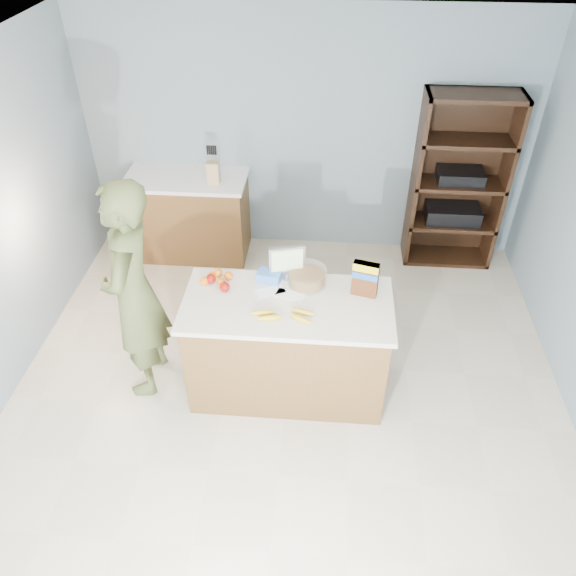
# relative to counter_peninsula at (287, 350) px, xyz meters

# --- Properties ---
(floor) EXTENTS (4.50, 5.00, 0.02)m
(floor) POSITION_rel_counter_peninsula_xyz_m (0.00, -0.30, -0.42)
(floor) COLOR beige
(floor) RESTS_ON ground
(walls) EXTENTS (4.52, 5.02, 2.51)m
(walls) POSITION_rel_counter_peninsula_xyz_m (0.00, -0.30, 1.24)
(walls) COLOR gray
(walls) RESTS_ON ground
(counter_peninsula) EXTENTS (1.56, 0.76, 0.90)m
(counter_peninsula) POSITION_rel_counter_peninsula_xyz_m (0.00, 0.00, 0.00)
(counter_peninsula) COLOR brown
(counter_peninsula) RESTS_ON ground
(back_cabinet) EXTENTS (1.24, 0.62, 0.90)m
(back_cabinet) POSITION_rel_counter_peninsula_xyz_m (-1.20, 1.90, 0.04)
(back_cabinet) COLOR brown
(back_cabinet) RESTS_ON ground
(shelving_unit) EXTENTS (0.90, 0.40, 1.80)m
(shelving_unit) POSITION_rel_counter_peninsula_xyz_m (1.55, 2.05, 0.45)
(shelving_unit) COLOR black
(shelving_unit) RESTS_ON ground
(person) EXTENTS (0.48, 0.70, 1.83)m
(person) POSITION_rel_counter_peninsula_xyz_m (-1.15, -0.00, 0.50)
(person) COLOR #4B552C
(person) RESTS_ON ground
(knife_block) EXTENTS (0.12, 0.10, 0.31)m
(knife_block) POSITION_rel_counter_peninsula_xyz_m (-0.88, 1.81, 0.60)
(knife_block) COLOR tan
(knife_block) RESTS_ON back_cabinet
(envelopes) EXTENTS (0.40, 0.21, 0.00)m
(envelopes) POSITION_rel_counter_peninsula_xyz_m (-0.06, 0.11, 0.49)
(envelopes) COLOR white
(envelopes) RESTS_ON counter_peninsula
(bananas) EXTENTS (0.46, 0.18, 0.04)m
(bananas) POSITION_rel_counter_peninsula_xyz_m (-0.01, -0.16, 0.50)
(bananas) COLOR yellow
(bananas) RESTS_ON counter_peninsula
(apples) EXTENTS (0.20, 0.17, 0.08)m
(apples) POSITION_rel_counter_peninsula_xyz_m (-0.54, 0.14, 0.52)
(apples) COLOR maroon
(apples) RESTS_ON counter_peninsula
(oranges) EXTENTS (0.24, 0.19, 0.07)m
(oranges) POSITION_rel_counter_peninsula_xyz_m (-0.56, 0.22, 0.52)
(oranges) COLOR orange
(oranges) RESTS_ON counter_peninsula
(blue_carton) EXTENTS (0.20, 0.15, 0.08)m
(blue_carton) POSITION_rel_counter_peninsula_xyz_m (-0.16, 0.26, 0.52)
(blue_carton) COLOR blue
(blue_carton) RESTS_ON counter_peninsula
(salad_bowl) EXTENTS (0.30, 0.30, 0.13)m
(salad_bowl) POSITION_rel_counter_peninsula_xyz_m (0.13, 0.25, 0.54)
(salad_bowl) COLOR #267219
(salad_bowl) RESTS_ON counter_peninsula
(tv) EXTENTS (0.28, 0.12, 0.28)m
(tv) POSITION_rel_counter_peninsula_xyz_m (-0.03, 0.31, 0.64)
(tv) COLOR silver
(tv) RESTS_ON counter_peninsula
(cereal_box) EXTENTS (0.20, 0.12, 0.28)m
(cereal_box) POSITION_rel_counter_peninsula_xyz_m (0.56, 0.15, 0.65)
(cereal_box) COLOR #592B14
(cereal_box) RESTS_ON counter_peninsula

